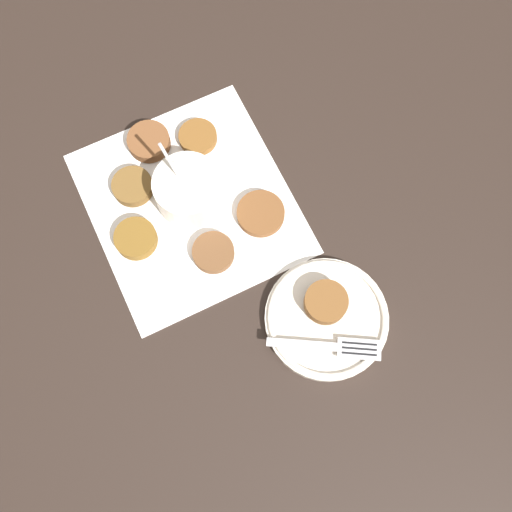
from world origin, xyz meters
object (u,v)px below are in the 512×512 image
serving_plate (327,318)px  fork (337,347)px  fritter_on_plate (326,302)px  sauce_bowl (188,191)px

serving_plate → fork: bearing=159.8°
fritter_on_plate → serving_plate: bearing=153.5°
fork → sauce_bowl: bearing=8.2°
fork → fritter_on_plate: bearing=-22.1°
sauce_bowl → serving_plate: (-0.27, -0.06, -0.02)m
sauce_bowl → fork: (-0.31, -0.05, -0.01)m
fritter_on_plate → sauce_bowl: bearing=15.2°
fork → serving_plate: bearing=-20.2°
sauce_bowl → fork: sauce_bowl is taller
serving_plate → fritter_on_plate: 0.03m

